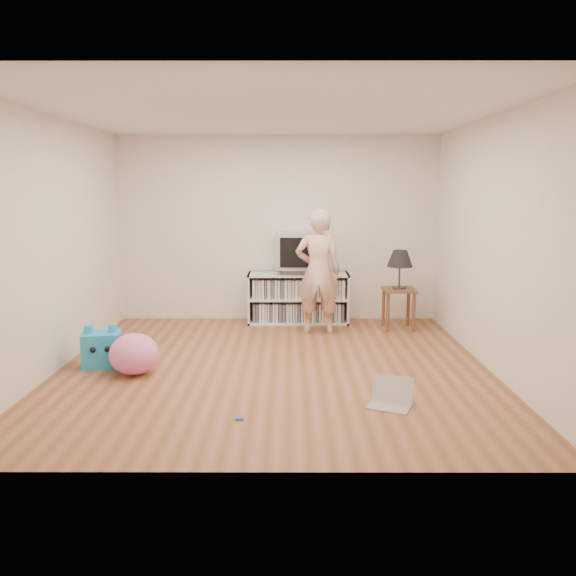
% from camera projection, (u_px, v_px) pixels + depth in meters
% --- Properties ---
extents(ground, '(4.50, 4.50, 0.00)m').
position_uv_depth(ground, '(274.00, 367.00, 5.95)').
color(ground, brown).
rests_on(ground, ground).
extents(walls, '(4.52, 4.52, 2.60)m').
position_uv_depth(walls, '(273.00, 245.00, 5.72)').
color(walls, silver).
rests_on(walls, ground).
extents(ceiling, '(4.50, 4.50, 0.01)m').
position_uv_depth(ceiling, '(273.00, 112.00, 5.50)').
color(ceiling, white).
rests_on(ceiling, walls).
extents(media_unit, '(1.40, 0.45, 0.70)m').
position_uv_depth(media_unit, '(298.00, 298.00, 7.89)').
color(media_unit, white).
rests_on(media_unit, ground).
extents(dvd_deck, '(0.45, 0.35, 0.07)m').
position_uv_depth(dvd_deck, '(298.00, 271.00, 7.81)').
color(dvd_deck, gray).
rests_on(dvd_deck, media_unit).
extents(crt_tv, '(0.60, 0.53, 0.50)m').
position_uv_depth(crt_tv, '(298.00, 251.00, 7.76)').
color(crt_tv, '#A1A1A6').
rests_on(crt_tv, dvd_deck).
extents(side_table, '(0.42, 0.42, 0.55)m').
position_uv_depth(side_table, '(399.00, 298.00, 7.50)').
color(side_table, brown).
rests_on(side_table, ground).
extents(table_lamp, '(0.34, 0.34, 0.52)m').
position_uv_depth(table_lamp, '(400.00, 259.00, 7.41)').
color(table_lamp, '#333333').
rests_on(table_lamp, side_table).
extents(person, '(0.60, 0.41, 1.62)m').
position_uv_depth(person, '(318.00, 272.00, 7.21)').
color(person, beige).
rests_on(person, ground).
extents(laptop, '(0.44, 0.40, 0.24)m').
position_uv_depth(laptop, '(391.00, 398.00, 4.88)').
color(laptop, silver).
rests_on(laptop, ground).
extents(playing_cards, '(0.07, 0.10, 0.02)m').
position_uv_depth(playing_cards, '(239.00, 418.00, 4.60)').
color(playing_cards, '#455AB8').
rests_on(playing_cards, ground).
extents(plush_blue, '(0.45, 0.39, 0.45)m').
position_uv_depth(plush_blue, '(102.00, 349.00, 5.94)').
color(plush_blue, '#1F9CDB').
rests_on(plush_blue, ground).
extents(plush_pink, '(0.64, 0.64, 0.42)m').
position_uv_depth(plush_pink, '(134.00, 354.00, 5.69)').
color(plush_pink, pink).
rests_on(plush_pink, ground).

